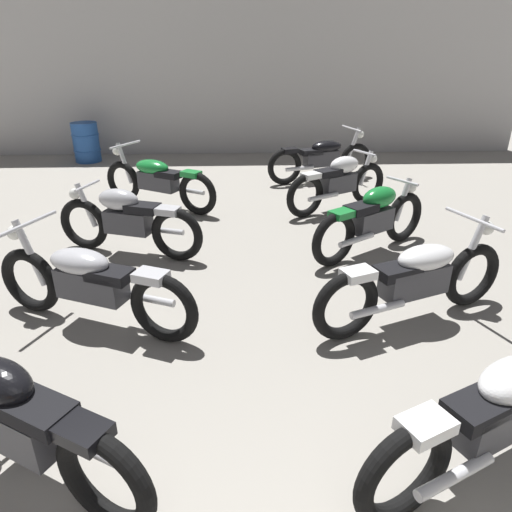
% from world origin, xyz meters
% --- Properties ---
extents(back_wall, '(12.93, 0.24, 3.60)m').
position_xyz_m(back_wall, '(0.00, 11.79, 1.80)').
color(back_wall, '#BCBAB7').
rests_on(back_wall, ground).
extents(motorcycle_left_row_1, '(1.77, 1.06, 0.88)m').
position_xyz_m(motorcycle_left_row_1, '(-1.48, 2.51, 0.46)').
color(motorcycle_left_row_1, black).
rests_on(motorcycle_left_row_1, ground).
extents(motorcycle_left_row_2, '(2.05, 1.02, 0.97)m').
position_xyz_m(motorcycle_left_row_2, '(-1.54, 4.25, 0.45)').
color(motorcycle_left_row_2, black).
rests_on(motorcycle_left_row_2, ground).
extents(motorcycle_left_row_3, '(1.90, 0.76, 0.88)m').
position_xyz_m(motorcycle_left_row_3, '(-1.54, 5.88, 0.46)').
color(motorcycle_left_row_3, black).
rests_on(motorcycle_left_row_3, ground).
extents(motorcycle_left_row_4, '(1.93, 1.21, 0.97)m').
position_xyz_m(motorcycle_left_row_4, '(-1.45, 7.72, 0.45)').
color(motorcycle_left_row_4, black).
rests_on(motorcycle_left_row_4, ground).
extents(motorcycle_right_row_1, '(2.01, 1.09, 0.97)m').
position_xyz_m(motorcycle_right_row_1, '(1.40, 2.49, 0.45)').
color(motorcycle_right_row_1, black).
rests_on(motorcycle_right_row_1, ground).
extents(motorcycle_right_row_2, '(2.06, 0.99, 0.97)m').
position_xyz_m(motorcycle_right_row_2, '(1.48, 4.21, 0.45)').
color(motorcycle_right_row_2, black).
rests_on(motorcycle_right_row_2, ground).
extents(motorcycle_right_row_3, '(1.70, 1.19, 0.88)m').
position_xyz_m(motorcycle_right_row_3, '(1.51, 5.82, 0.46)').
color(motorcycle_right_row_3, black).
rests_on(motorcycle_right_row_3, ground).
extents(motorcycle_right_row_4, '(1.76, 1.08, 0.88)m').
position_xyz_m(motorcycle_right_row_4, '(1.42, 7.49, 0.46)').
color(motorcycle_right_row_4, black).
rests_on(motorcycle_right_row_4, ground).
extents(motorcycle_right_row_5, '(2.10, 0.90, 0.97)m').
position_xyz_m(motorcycle_right_row_5, '(1.43, 9.18, 0.45)').
color(motorcycle_right_row_5, black).
rests_on(motorcycle_right_row_5, ground).
extents(oil_drum, '(0.59, 0.59, 0.85)m').
position_xyz_m(oil_drum, '(-3.50, 10.97, 0.43)').
color(oil_drum, '#23519E').
rests_on(oil_drum, ground).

